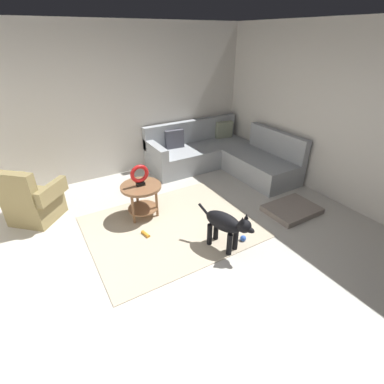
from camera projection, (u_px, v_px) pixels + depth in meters
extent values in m
cube|color=beige|center=(186.00, 262.00, 3.60)|extent=(6.00, 6.00, 0.10)
cube|color=silver|center=(104.00, 105.00, 5.12)|extent=(6.00, 0.12, 2.70)
cube|color=silver|center=(356.00, 120.00, 4.23)|extent=(0.12, 6.00, 2.70)
cube|color=#BCAD93|center=(171.00, 227.00, 4.16)|extent=(2.30, 1.90, 0.01)
cube|color=#9EA3A8|center=(200.00, 155.00, 6.05)|extent=(2.20, 0.85, 0.42)
cube|color=#9EA3A8|center=(192.00, 131.00, 6.10)|extent=(2.20, 0.14, 0.46)
cube|color=#9EA3A8|center=(261.00, 167.00, 5.51)|extent=(0.85, 1.40, 0.42)
cube|color=#9EA3A8|center=(277.00, 143.00, 5.45)|extent=(0.14, 1.40, 0.46)
cube|color=#9EA3A8|center=(155.00, 150.00, 5.44)|extent=(0.16, 0.85, 0.22)
cube|color=gray|center=(224.00, 130.00, 6.35)|extent=(0.40, 0.22, 0.39)
cube|color=#4C4C56|center=(174.00, 140.00, 5.79)|extent=(0.39, 0.18, 0.39)
cube|color=olive|center=(36.00, 207.00, 4.27)|extent=(0.85, 0.85, 0.40)
cube|color=olive|center=(15.00, 189.00, 3.84)|extent=(0.54, 0.51, 0.48)
cube|color=olive|center=(10.00, 186.00, 4.18)|extent=(0.48, 0.51, 0.22)
cube|color=olive|center=(52.00, 191.00, 4.06)|extent=(0.48, 0.51, 0.22)
cylinder|color=brown|center=(141.00, 187.00, 4.16)|extent=(0.60, 0.60, 0.04)
cylinder|color=brown|center=(143.00, 208.00, 4.34)|extent=(0.45, 0.45, 0.02)
cylinder|color=brown|center=(137.00, 196.00, 4.45)|extent=(0.04, 0.04, 0.50)
cylinder|color=brown|center=(133.00, 209.00, 4.13)|extent=(0.04, 0.04, 0.50)
cylinder|color=brown|center=(157.00, 202.00, 4.29)|extent=(0.04, 0.04, 0.50)
cube|color=black|center=(141.00, 184.00, 4.14)|extent=(0.12, 0.08, 0.05)
torus|color=red|center=(140.00, 174.00, 4.06)|extent=(0.28, 0.06, 0.28)
cube|color=gray|center=(292.00, 210.00, 4.50)|extent=(0.80, 0.60, 0.09)
cylinder|color=black|center=(235.00, 239.00, 3.66)|extent=(0.07, 0.07, 0.32)
cylinder|color=black|center=(229.00, 245.00, 3.57)|extent=(0.07, 0.07, 0.32)
cylinder|color=black|center=(216.00, 230.00, 3.84)|extent=(0.07, 0.07, 0.32)
cylinder|color=black|center=(210.00, 235.00, 3.75)|extent=(0.07, 0.07, 0.32)
ellipsoid|color=black|center=(223.00, 222.00, 3.59)|extent=(0.37, 0.56, 0.24)
sphere|color=black|center=(244.00, 226.00, 3.38)|extent=(0.17, 0.17, 0.17)
ellipsoid|color=black|center=(250.00, 230.00, 3.35)|extent=(0.10, 0.14, 0.07)
cone|color=black|center=(247.00, 216.00, 3.36)|extent=(0.06, 0.06, 0.07)
cone|color=black|center=(242.00, 219.00, 3.30)|extent=(0.06, 0.06, 0.07)
cylinder|color=black|center=(204.00, 210.00, 3.74)|extent=(0.10, 0.20, 0.16)
sphere|color=blue|center=(243.00, 238.00, 3.87)|extent=(0.08, 0.08, 0.08)
cylinder|color=orange|center=(146.00, 234.00, 3.98)|extent=(0.08, 0.16, 0.05)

